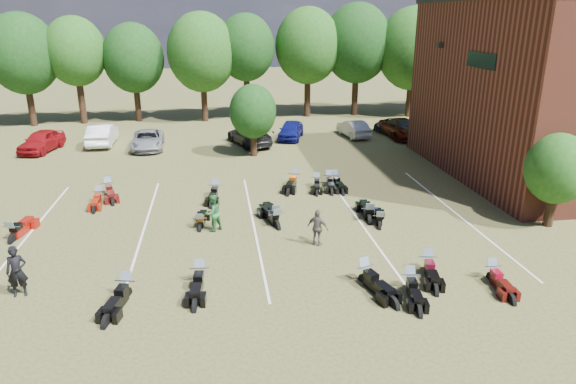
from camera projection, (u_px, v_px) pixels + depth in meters
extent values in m
plane|color=brown|center=(331.00, 248.00, 21.46)|extent=(160.00, 160.00, 0.00)
imported|color=maroon|center=(42.00, 141.00, 36.61)|extent=(2.64, 4.70, 1.51)
imported|color=silver|center=(102.00, 134.00, 38.51)|extent=(1.77, 4.85, 1.59)
imported|color=gray|center=(148.00, 140.00, 37.36)|extent=(2.41, 4.86, 1.32)
imported|color=black|center=(249.00, 135.00, 38.53)|extent=(3.58, 5.44, 1.47)
imported|color=#0D115E|center=(291.00, 130.00, 40.38)|extent=(2.80, 4.42, 1.40)
imported|color=#A0A09C|center=(353.00, 128.00, 41.13)|extent=(1.96, 4.18, 1.32)
imported|color=#5A1105|center=(402.00, 128.00, 40.89)|extent=(2.65, 5.31, 1.44)
imported|color=#323236|center=(397.00, 127.00, 41.56)|extent=(3.30, 5.25, 1.42)
imported|color=black|center=(17.00, 271.00, 17.57)|extent=(0.74, 0.56, 1.85)
imported|color=#286C35|center=(213.00, 213.00, 22.98)|extent=(1.05, 1.01, 1.70)
imported|color=#5A524D|center=(318.00, 228.00, 21.52)|extent=(0.99, 0.87, 1.61)
cube|color=black|center=(440.00, 45.00, 31.51)|extent=(0.30, 0.40, 0.30)
cube|color=black|center=(481.00, 60.00, 27.00)|extent=(0.06, 3.00, 0.80)
cylinder|color=black|center=(26.00, 102.00, 45.13)|extent=(0.58, 0.58, 4.08)
ellipsoid|color=#1E4C19|center=(18.00, 51.00, 43.74)|extent=(6.00, 6.00, 6.90)
cylinder|color=black|center=(85.00, 101.00, 45.80)|extent=(0.58, 0.58, 4.08)
ellipsoid|color=#1E4C19|center=(79.00, 51.00, 44.40)|extent=(6.00, 6.00, 6.90)
cylinder|color=black|center=(143.00, 99.00, 46.47)|extent=(0.57, 0.58, 4.08)
ellipsoid|color=#1E4C19|center=(138.00, 50.00, 45.07)|extent=(6.00, 6.00, 6.90)
cylinder|color=black|center=(198.00, 98.00, 47.14)|extent=(0.57, 0.58, 4.08)
ellipsoid|color=#1E4C19|center=(196.00, 50.00, 45.74)|extent=(6.00, 6.00, 6.90)
cylinder|color=black|center=(253.00, 97.00, 47.81)|extent=(0.58, 0.58, 4.08)
ellipsoid|color=#1E4C19|center=(252.00, 49.00, 46.41)|extent=(6.00, 6.00, 6.90)
cylinder|color=black|center=(305.00, 96.00, 48.48)|extent=(0.57, 0.58, 4.08)
ellipsoid|color=#1E4C19|center=(306.00, 49.00, 47.08)|extent=(6.00, 6.00, 6.90)
cylinder|color=black|center=(357.00, 95.00, 49.15)|extent=(0.57, 0.58, 4.08)
ellipsoid|color=#1E4C19|center=(359.00, 48.00, 47.75)|extent=(6.00, 6.00, 6.90)
cylinder|color=black|center=(407.00, 94.00, 49.82)|extent=(0.57, 0.58, 4.08)
ellipsoid|color=#1E4C19|center=(410.00, 48.00, 48.42)|extent=(6.00, 6.00, 6.90)
cylinder|color=black|center=(455.00, 93.00, 50.49)|extent=(0.58, 0.58, 4.08)
ellipsoid|color=#1E4C19|center=(460.00, 48.00, 49.09)|extent=(6.00, 6.00, 6.90)
cylinder|color=black|center=(503.00, 92.00, 51.16)|extent=(0.58, 0.58, 4.08)
ellipsoid|color=#1E4C19|center=(509.00, 47.00, 49.76)|extent=(6.00, 6.00, 6.90)
cylinder|color=black|center=(550.00, 208.00, 23.53)|extent=(0.24, 0.24, 1.71)
sphere|color=#1E4C19|center=(557.00, 169.00, 22.91)|extent=(2.80, 2.80, 2.80)
cylinder|color=black|center=(254.00, 142.00, 35.40)|extent=(0.24, 0.24, 1.90)
sphere|color=#1E4C19|center=(253.00, 111.00, 34.70)|extent=(3.20, 3.20, 3.20)
cube|color=silver|center=(27.00, 237.00, 22.53)|extent=(0.10, 14.00, 0.01)
cube|color=silver|center=(143.00, 231.00, 23.20)|extent=(0.10, 14.00, 0.01)
cube|color=silver|center=(254.00, 225.00, 23.87)|extent=(0.10, 14.00, 0.01)
cube|color=silver|center=(358.00, 219.00, 24.54)|extent=(0.10, 14.00, 0.01)
cube|color=silver|center=(457.00, 214.00, 25.21)|extent=(0.10, 14.00, 0.01)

